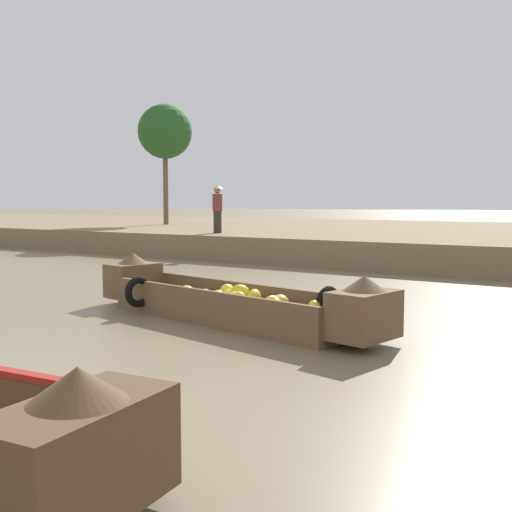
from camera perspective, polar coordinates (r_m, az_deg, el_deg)
name	(u,v)px	position (r m, az deg, el deg)	size (l,w,h in m)	color
ground_plane	(360,287)	(13.58, 9.68, -2.92)	(300.00, 300.00, 0.00)	#7A6B51
riverbank_strip	(497,240)	(25.80, 21.54, 1.43)	(160.00, 20.00, 0.81)	#7F6B4C
banana_boat	(229,301)	(9.54, -2.53, -4.21)	(5.75, 1.89, 0.93)	brown
palm_tree_near	(165,132)	(30.07, -8.49, 11.36)	(2.59, 2.59, 5.73)	brown
vendor_person	(217,206)	(21.15, -3.62, 4.66)	(0.44, 0.44, 1.66)	#332D28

